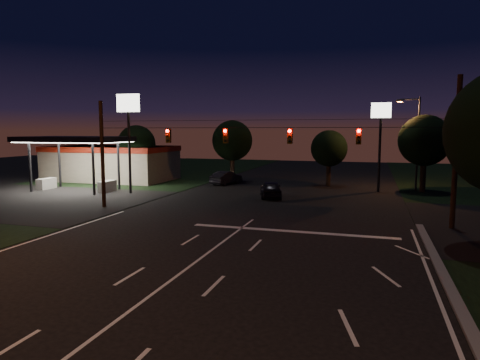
% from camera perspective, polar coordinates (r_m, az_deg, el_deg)
% --- Properties ---
extents(ground, '(140.00, 140.00, 0.00)m').
position_cam_1_polar(ground, '(15.63, -12.61, -15.35)').
color(ground, black).
rests_on(ground, ground).
extents(cross_street_left, '(20.00, 16.00, 0.02)m').
position_cam_1_polar(cross_street_left, '(39.93, -26.30, -2.45)').
color(cross_street_left, black).
rests_on(cross_street_left, ground).
extents(stop_bar, '(12.00, 0.50, 0.01)m').
position_cam_1_polar(stop_bar, '(25.10, 6.85, -6.80)').
color(stop_bar, silver).
rests_on(stop_bar, ground).
extents(utility_pole_right, '(0.30, 0.30, 9.00)m').
position_cam_1_polar(utility_pole_right, '(28.52, 26.37, -5.83)').
color(utility_pole_right, black).
rests_on(utility_pole_right, ground).
extents(utility_pole_left, '(0.28, 0.28, 8.00)m').
position_cam_1_polar(utility_pole_left, '(34.13, -17.64, -3.50)').
color(utility_pole_left, black).
rests_on(utility_pole_left, ground).
extents(signal_span, '(24.00, 0.40, 1.56)m').
position_cam_1_polar(signal_span, '(28.46, 2.29, 5.99)').
color(signal_span, black).
rests_on(signal_span, ground).
extents(gas_station, '(14.20, 16.10, 5.25)m').
position_cam_1_polar(gas_station, '(52.01, -17.01, 2.54)').
color(gas_station, gray).
rests_on(gas_station, ground).
extents(pole_sign_left_near, '(2.20, 0.30, 9.10)m').
position_cam_1_polar(pole_sign_left_near, '(40.60, -14.65, 8.04)').
color(pole_sign_left_near, black).
rests_on(pole_sign_left_near, ground).
extents(pole_sign_right, '(1.80, 0.30, 8.40)m').
position_cam_1_polar(pole_sign_right, '(42.54, 18.23, 6.86)').
color(pole_sign_right, black).
rests_on(pole_sign_right, ground).
extents(street_light_right_far, '(2.20, 0.35, 9.00)m').
position_cam_1_polar(street_light_right_far, '(44.71, 22.31, 5.39)').
color(street_light_right_far, black).
rests_on(street_light_right_far, ground).
extents(tree_far_a, '(4.20, 4.20, 6.42)m').
position_cam_1_polar(tree_far_a, '(49.61, -13.54, 4.63)').
color(tree_far_a, black).
rests_on(tree_far_a, ground).
extents(tree_far_b, '(4.60, 4.60, 6.98)m').
position_cam_1_polar(tree_far_b, '(49.12, -0.98, 5.20)').
color(tree_far_b, black).
rests_on(tree_far_b, ground).
extents(tree_far_c, '(3.80, 3.80, 5.86)m').
position_cam_1_polar(tree_far_c, '(45.88, 11.81, 4.08)').
color(tree_far_c, black).
rests_on(tree_far_c, ground).
extents(tree_far_d, '(4.80, 4.80, 7.30)m').
position_cam_1_polar(tree_far_d, '(43.93, 23.41, 4.78)').
color(tree_far_d, black).
rests_on(tree_far_d, ground).
extents(car_oncoming_a, '(2.88, 4.64, 1.47)m').
position_cam_1_polar(car_oncoming_a, '(37.29, 4.13, -1.23)').
color(car_oncoming_a, black).
rests_on(car_oncoming_a, ground).
extents(car_oncoming_b, '(2.58, 4.57, 1.42)m').
position_cam_1_polar(car_oncoming_b, '(46.50, -1.86, 0.31)').
color(car_oncoming_b, black).
rests_on(car_oncoming_b, ground).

